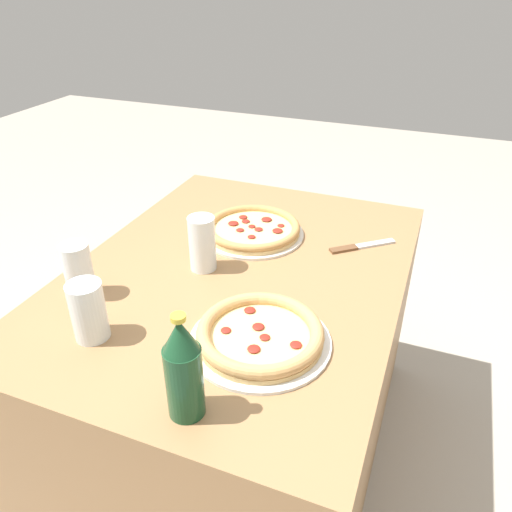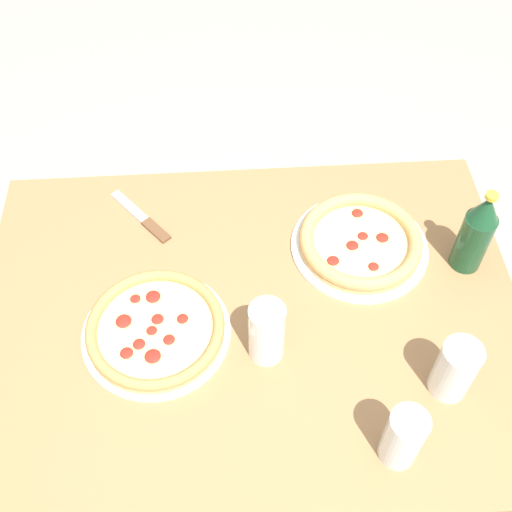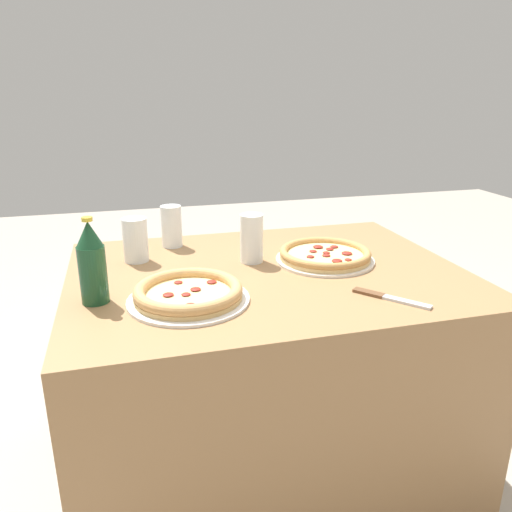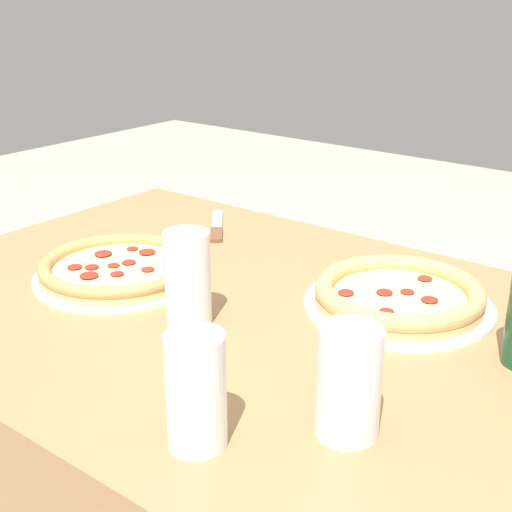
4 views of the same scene
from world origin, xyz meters
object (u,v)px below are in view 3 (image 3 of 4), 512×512
object	(u,v)px
pizza_salami	(188,293)
knife	(387,297)
glass_cola	(135,241)
beer_bottle	(92,263)
glass_lemonade	(252,241)
glass_red_wine	(172,228)
pizza_margherita	(325,255)

from	to	relation	value
pizza_salami	knife	distance (m)	0.52
glass_cola	beer_bottle	size ratio (longest dim) A/B	0.62
beer_bottle	pizza_salami	bearing A→B (deg)	166.10
pizza_salami	knife	world-z (taller)	pizza_salami
glass_cola	glass_lemonade	xyz separation A→B (m)	(-0.35, 0.10, 0.00)
beer_bottle	glass_red_wine	bearing A→B (deg)	-119.49
pizza_margherita	beer_bottle	size ratio (longest dim) A/B	1.39
knife	pizza_margherita	bearing A→B (deg)	-82.52
pizza_margherita	glass_lemonade	xyz separation A→B (m)	(0.23, -0.06, 0.05)
glass_cola	pizza_margherita	bearing A→B (deg)	164.78
beer_bottle	glass_cola	bearing A→B (deg)	-110.98
beer_bottle	pizza_margherita	bearing A→B (deg)	-168.29
glass_lemonade	knife	world-z (taller)	glass_lemonade
pizza_margherita	glass_red_wine	distance (m)	0.53
glass_red_wine	glass_cola	bearing A→B (deg)	45.07
pizza_salami	glass_red_wine	xyz separation A→B (m)	(-0.01, -0.48, 0.04)
pizza_margherita	pizza_salami	world-z (taller)	pizza_salami
pizza_salami	glass_lemonade	distance (m)	0.35
glass_red_wine	knife	xyz separation A→B (m)	(-0.49, 0.60, -0.06)
glass_cola	beer_bottle	xyz separation A→B (m)	(0.12, 0.30, 0.04)
glass_red_wine	beer_bottle	world-z (taller)	beer_bottle
pizza_margherita	beer_bottle	distance (m)	0.71
pizza_margherita	glass_cola	xyz separation A→B (m)	(0.58, -0.16, 0.05)
pizza_margherita	knife	size ratio (longest dim) A/B	1.78
pizza_salami	glass_cola	distance (m)	0.38
beer_bottle	knife	world-z (taller)	beer_bottle
glass_cola	glass_red_wine	world-z (taller)	glass_red_wine
glass_lemonade	knife	bearing A→B (deg)	125.40
glass_cola	glass_red_wine	bearing A→B (deg)	-134.93
glass_red_wine	pizza_margherita	bearing A→B (deg)	147.83
glass_red_wine	beer_bottle	xyz separation A→B (m)	(0.24, 0.43, 0.04)
glass_lemonade	glass_cola	bearing A→B (deg)	-16.04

